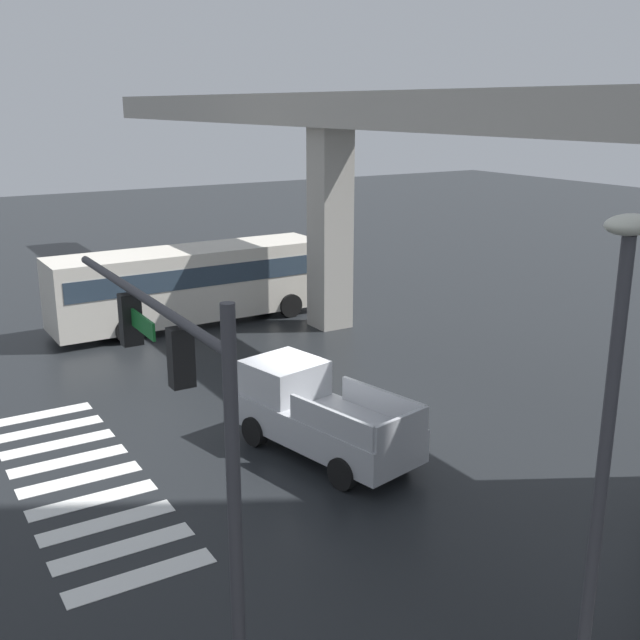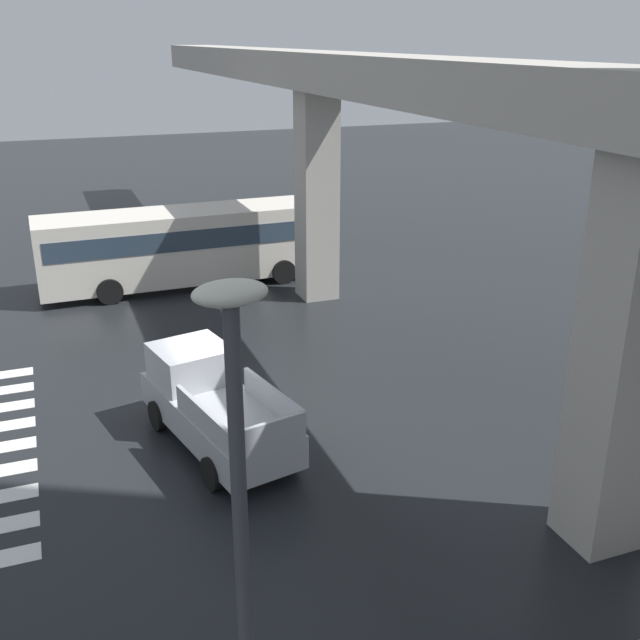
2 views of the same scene
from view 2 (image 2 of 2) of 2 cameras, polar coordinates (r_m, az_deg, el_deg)
ground_plane at (r=20.04m, az=-7.09°, el=-6.78°), size 120.00×120.00×0.00m
elevated_overpass at (r=19.80m, az=8.03°, el=15.78°), size 58.26×2.21×8.78m
pickup_truck at (r=18.18m, az=-8.25°, el=-6.38°), size 5.39×2.94×2.08m
city_bus at (r=29.67m, az=-10.56°, el=5.83°), size 2.88×10.83×2.99m
street_lamp_near_corner at (r=7.86m, az=-6.07°, el=-15.91°), size 0.44×0.70×7.24m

